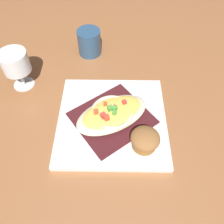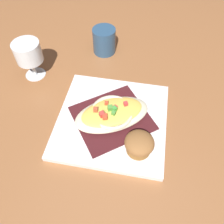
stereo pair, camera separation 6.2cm
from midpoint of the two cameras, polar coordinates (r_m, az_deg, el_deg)
ground_plane at (r=0.66m, az=2.70°, el=-2.58°), size 2.60×2.60×0.00m
square_plate at (r=0.65m, az=2.72°, el=-2.19°), size 0.31×0.31×0.02m
folded_napkin at (r=0.64m, az=2.76°, el=-1.66°), size 0.26×0.26×0.01m
gratin_dish at (r=0.62m, az=2.82°, el=-0.52°), size 0.23×0.20×0.05m
muffin at (r=0.58m, az=9.80°, el=-8.03°), size 0.07×0.07×0.05m
coffee_mug at (r=0.85m, az=0.24°, el=16.87°), size 0.08×0.11×0.09m
stemmed_glass at (r=0.76m, az=-17.67°, el=13.35°), size 0.08×0.08×0.12m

